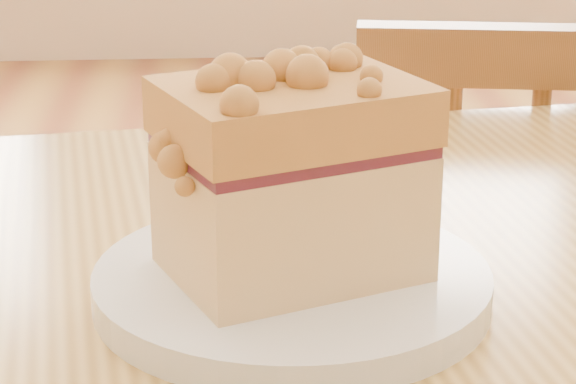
{
  "coord_description": "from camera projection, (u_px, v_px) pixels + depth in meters",
  "views": [
    {
      "loc": [
        -0.36,
        -0.42,
        1.02
      ],
      "look_at": [
        -0.32,
        0.17,
        0.8
      ],
      "focal_mm": 70.0,
      "sensor_mm": 36.0,
      "label": 1
    }
  ],
  "objects": [
    {
      "name": "cafe_chair_main",
      "position": [
        504.0,
        357.0,
        1.25
      ],
      "size": [
        0.43,
        0.43,
        0.83
      ],
      "rotation": [
        0.0,
        0.0,
        2.99
      ],
      "color": "brown",
      "rests_on": "ground"
    },
    {
      "name": "cake_slice",
      "position": [
        291.0,
        171.0,
        0.6
      ],
      "size": [
        0.16,
        0.14,
        0.12
      ],
      "rotation": [
        0.0,
        0.0,
        0.38
      ],
      "color": "#DEB97D",
      "rests_on": "plate"
    },
    {
      "name": "plate",
      "position": [
        292.0,
        286.0,
        0.62
      ],
      "size": [
        0.22,
        0.22,
        0.02
      ],
      "color": "white",
      "rests_on": "cafe_table_main"
    }
  ]
}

